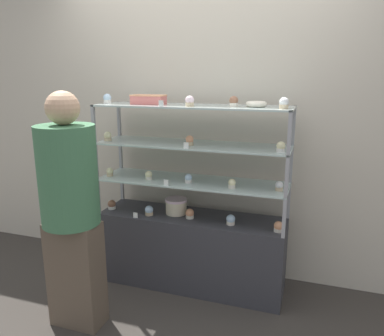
% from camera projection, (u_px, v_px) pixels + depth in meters
% --- Properties ---
extents(ground_plane, '(20.00, 20.00, 0.00)m').
position_uv_depth(ground_plane, '(192.00, 283.00, 3.12)').
color(ground_plane, '#38332D').
extents(back_wall, '(8.00, 0.05, 2.60)m').
position_uv_depth(back_wall, '(205.00, 122.00, 3.13)').
color(back_wall, beige).
rests_on(back_wall, ground_plane).
extents(display_base, '(1.47, 0.41, 0.60)m').
position_uv_depth(display_base, '(192.00, 250.00, 3.04)').
color(display_base, '#333338').
rests_on(display_base, ground_plane).
extents(display_riser_lower, '(1.47, 0.41, 0.29)m').
position_uv_depth(display_riser_lower, '(192.00, 183.00, 2.91)').
color(display_riser_lower, '#99999E').
rests_on(display_riser_lower, display_base).
extents(display_riser_middle, '(1.47, 0.41, 0.29)m').
position_uv_depth(display_riser_middle, '(192.00, 146.00, 2.84)').
color(display_riser_middle, '#99999E').
rests_on(display_riser_middle, display_riser_lower).
extents(display_riser_upper, '(1.47, 0.41, 0.29)m').
position_uv_depth(display_riser_upper, '(192.00, 108.00, 2.77)').
color(display_riser_upper, '#99999E').
rests_on(display_riser_upper, display_riser_middle).
extents(layer_cake_centerpiece, '(0.18, 0.18, 0.12)m').
position_uv_depth(layer_cake_centerpiece, '(176.00, 206.00, 3.01)').
color(layer_cake_centerpiece, beige).
rests_on(layer_cake_centerpiece, display_base).
extents(sheet_cake_frosted, '(0.26, 0.13, 0.07)m').
position_uv_depth(sheet_cake_frosted, '(148.00, 99.00, 2.84)').
color(sheet_cake_frosted, '#C66660').
rests_on(sheet_cake_frosted, display_riser_upper).
extents(cupcake_0, '(0.07, 0.07, 0.08)m').
position_uv_depth(cupcake_0, '(112.00, 205.00, 3.12)').
color(cupcake_0, white).
rests_on(cupcake_0, display_base).
extents(cupcake_1, '(0.07, 0.07, 0.08)m').
position_uv_depth(cupcake_1, '(149.00, 211.00, 2.98)').
color(cupcake_1, '#CCB28C').
rests_on(cupcake_1, display_base).
extents(cupcake_2, '(0.07, 0.07, 0.08)m').
position_uv_depth(cupcake_2, '(190.00, 214.00, 2.91)').
color(cupcake_2, beige).
rests_on(cupcake_2, display_base).
extents(cupcake_3, '(0.07, 0.07, 0.08)m').
position_uv_depth(cupcake_3, '(231.00, 220.00, 2.79)').
color(cupcake_3, beige).
rests_on(cupcake_3, display_base).
extents(cupcake_4, '(0.07, 0.07, 0.08)m').
position_uv_depth(cupcake_4, '(278.00, 227.00, 2.66)').
color(cupcake_4, beige).
rests_on(cupcake_4, display_base).
extents(price_tag_0, '(0.04, 0.00, 0.04)m').
position_uv_depth(price_tag_0, '(135.00, 215.00, 2.92)').
color(price_tag_0, white).
rests_on(price_tag_0, display_base).
extents(cupcake_5, '(0.05, 0.05, 0.07)m').
position_uv_depth(cupcake_5, '(110.00, 172.00, 3.03)').
color(cupcake_5, '#CCB28C').
rests_on(cupcake_5, display_riser_lower).
extents(cupcake_6, '(0.05, 0.05, 0.07)m').
position_uv_depth(cupcake_6, '(149.00, 175.00, 2.93)').
color(cupcake_6, beige).
rests_on(cupcake_6, display_riser_lower).
extents(cupcake_7, '(0.05, 0.05, 0.07)m').
position_uv_depth(cupcake_7, '(188.00, 179.00, 2.84)').
color(cupcake_7, white).
rests_on(cupcake_7, display_riser_lower).
extents(cupcake_8, '(0.05, 0.05, 0.07)m').
position_uv_depth(cupcake_8, '(232.00, 184.00, 2.70)').
color(cupcake_8, beige).
rests_on(cupcake_8, display_riser_lower).
extents(cupcake_9, '(0.05, 0.05, 0.07)m').
position_uv_depth(cupcake_9, '(279.00, 186.00, 2.64)').
color(cupcake_9, '#CCB28C').
rests_on(cupcake_9, display_riser_lower).
extents(price_tag_1, '(0.04, 0.00, 0.04)m').
position_uv_depth(price_tag_1, '(166.00, 183.00, 2.77)').
color(price_tag_1, white).
rests_on(price_tag_1, display_riser_lower).
extents(cupcake_10, '(0.06, 0.06, 0.07)m').
position_uv_depth(cupcake_10, '(108.00, 136.00, 2.96)').
color(cupcake_10, '#CCB28C').
rests_on(cupcake_10, display_riser_middle).
extents(cupcake_11, '(0.06, 0.06, 0.07)m').
position_uv_depth(cupcake_11, '(190.00, 141.00, 2.77)').
color(cupcake_11, '#CCB28C').
rests_on(cupcake_11, display_riser_middle).
extents(cupcake_12, '(0.06, 0.06, 0.07)m').
position_uv_depth(cupcake_12, '(281.00, 147.00, 2.52)').
color(cupcake_12, white).
rests_on(cupcake_12, display_riser_middle).
extents(price_tag_2, '(0.04, 0.00, 0.04)m').
position_uv_depth(price_tag_2, '(186.00, 145.00, 2.65)').
color(price_tag_2, white).
rests_on(price_tag_2, display_riser_middle).
extents(cupcake_13, '(0.06, 0.06, 0.08)m').
position_uv_depth(cupcake_13, '(107.00, 99.00, 2.94)').
color(cupcake_13, white).
rests_on(cupcake_13, display_riser_upper).
extents(cupcake_14, '(0.06, 0.06, 0.08)m').
position_uv_depth(cupcake_14, '(190.00, 101.00, 2.66)').
color(cupcake_14, '#CCB28C').
rests_on(cupcake_14, display_riser_upper).
extents(cupcake_15, '(0.06, 0.06, 0.08)m').
position_uv_depth(cupcake_15, '(234.00, 102.00, 2.61)').
color(cupcake_15, beige).
rests_on(cupcake_15, display_riser_upper).
extents(cupcake_16, '(0.06, 0.06, 0.08)m').
position_uv_depth(cupcake_16, '(284.00, 103.00, 2.46)').
color(cupcake_16, '#CCB28C').
rests_on(cupcake_16, display_riser_upper).
extents(price_tag_3, '(0.04, 0.00, 0.04)m').
position_uv_depth(price_tag_3, '(161.00, 103.00, 2.64)').
color(price_tag_3, white).
rests_on(price_tag_3, display_riser_upper).
extents(donut_glazed, '(0.15, 0.15, 0.04)m').
position_uv_depth(donut_glazed, '(256.00, 104.00, 2.62)').
color(donut_glazed, '#EFE5CC').
rests_on(donut_glazed, display_riser_upper).
extents(customer_figure, '(0.37, 0.37, 1.60)m').
position_uv_depth(customer_figure, '(71.00, 207.00, 2.43)').
color(customer_figure, brown).
rests_on(customer_figure, ground_plane).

